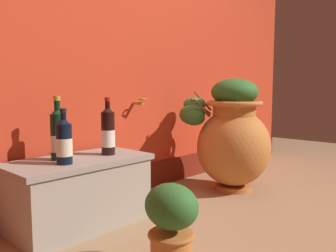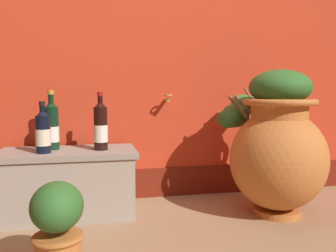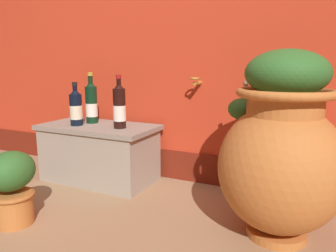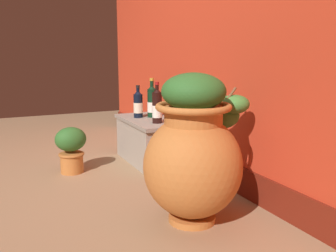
% 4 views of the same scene
% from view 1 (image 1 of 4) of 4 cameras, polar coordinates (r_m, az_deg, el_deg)
% --- Properties ---
extents(ground_plane, '(7.00, 7.00, 0.00)m').
position_cam_1_polar(ground_plane, '(1.92, 17.05, -17.20)').
color(ground_plane, '#9E7A56').
extents(back_wall, '(4.40, 0.33, 2.60)m').
position_cam_1_polar(back_wall, '(2.58, -8.03, 18.09)').
color(back_wall, red).
rests_on(back_wall, ground_plane).
extents(terracotta_urn, '(0.57, 0.68, 0.83)m').
position_cam_1_polar(terracotta_urn, '(2.60, 10.49, -1.83)').
color(terracotta_urn, '#C17033').
rests_on(terracotta_urn, ground_plane).
extents(stone_ledge, '(0.77, 0.40, 0.38)m').
position_cam_1_polar(stone_ledge, '(1.97, -14.48, -10.21)').
color(stone_ledge, '#9E9384').
rests_on(stone_ledge, ground_plane).
extents(wine_bottle_left, '(0.08, 0.08, 0.28)m').
position_cam_1_polar(wine_bottle_left, '(1.80, -16.85, -2.38)').
color(wine_bottle_left, black).
rests_on(wine_bottle_left, stone_ledge).
extents(wine_bottle_middle, '(0.08, 0.08, 0.34)m').
position_cam_1_polar(wine_bottle_middle, '(1.91, -17.78, -1.29)').
color(wine_bottle_middle, black).
rests_on(wine_bottle_middle, stone_ledge).
extents(wine_bottle_right, '(0.08, 0.08, 0.33)m').
position_cam_1_polar(wine_bottle_right, '(2.00, -9.92, -0.83)').
color(wine_bottle_right, black).
rests_on(wine_bottle_right, stone_ledge).
extents(potted_shrub, '(0.20, 0.24, 0.36)m').
position_cam_1_polar(potted_shrub, '(1.48, 0.57, -15.68)').
color(potted_shrub, '#C17033').
rests_on(potted_shrub, ground_plane).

